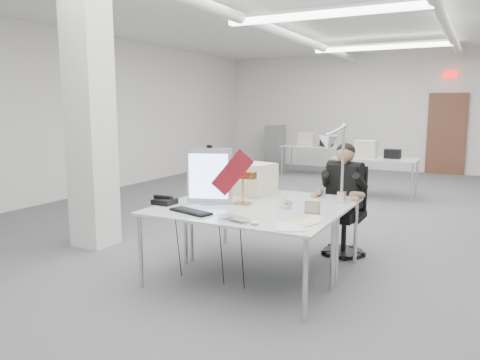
% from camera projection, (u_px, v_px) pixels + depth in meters
% --- Properties ---
extents(room_shell, '(10.04, 14.04, 3.24)m').
position_uv_depth(room_shell, '(325.00, 111.00, 6.58)').
color(room_shell, '#565658').
rests_on(room_shell, ground).
extents(desk_main, '(1.80, 0.90, 0.02)m').
position_uv_depth(desk_main, '(236.00, 214.00, 4.43)').
color(desk_main, silver).
rests_on(desk_main, room_shell).
extents(desk_second, '(1.80, 0.90, 0.02)m').
position_uv_depth(desk_second, '(273.00, 198.00, 5.22)').
color(desk_second, silver).
rests_on(desk_second, room_shell).
extents(bg_desk_a, '(1.60, 0.80, 0.02)m').
position_uv_depth(bg_desk_a, '(376.00, 159.00, 9.17)').
color(bg_desk_a, silver).
rests_on(bg_desk_a, room_shell).
extents(bg_desk_b, '(1.60, 0.80, 0.02)m').
position_uv_depth(bg_desk_b, '(314.00, 146.00, 12.01)').
color(bg_desk_b, silver).
rests_on(bg_desk_b, room_shell).
extents(filing_cabinet, '(0.45, 0.55, 1.20)m').
position_uv_depth(filing_cabinet, '(275.00, 145.00, 14.07)').
color(filing_cabinet, gray).
rests_on(filing_cabinet, room_shell).
extents(office_chair, '(0.61, 0.61, 1.06)m').
position_uv_depth(office_chair, '(344.00, 211.00, 5.53)').
color(office_chair, black).
rests_on(office_chair, room_shell).
extents(seated_person, '(0.55, 0.64, 0.85)m').
position_uv_depth(seated_person, '(344.00, 181.00, 5.43)').
color(seated_person, black).
rests_on(seated_person, office_chair).
extents(monitor, '(0.46, 0.21, 0.58)m').
position_uv_depth(monitor, '(210.00, 176.00, 4.83)').
color(monitor, '#BCBBC1').
rests_on(monitor, desk_main).
extents(pennant, '(0.44, 0.10, 0.48)m').
position_uv_depth(pennant, '(232.00, 173.00, 4.66)').
color(pennant, maroon).
rests_on(pennant, monitor).
extents(keyboard, '(0.48, 0.27, 0.02)m').
position_uv_depth(keyboard, '(191.00, 212.00, 4.45)').
color(keyboard, black).
rests_on(keyboard, desk_main).
extents(laptop, '(0.40, 0.32, 0.03)m').
position_uv_depth(laptop, '(230.00, 219.00, 4.13)').
color(laptop, silver).
rests_on(laptop, desk_main).
extents(mouse, '(0.10, 0.08, 0.03)m').
position_uv_depth(mouse, '(254.00, 223.00, 4.00)').
color(mouse, silver).
rests_on(mouse, desk_main).
extents(bankers_lamp, '(0.31, 0.16, 0.34)m').
position_uv_depth(bankers_lamp, '(243.00, 188.00, 4.83)').
color(bankers_lamp, gold).
rests_on(bankers_lamp, desk_main).
extents(desk_phone, '(0.21, 0.19, 0.05)m').
position_uv_depth(desk_phone, '(165.00, 202.00, 4.84)').
color(desk_phone, black).
rests_on(desk_phone, desk_main).
extents(picture_frame_left, '(0.14, 0.04, 0.11)m').
position_uv_depth(picture_frame_left, '(197.00, 197.00, 4.94)').
color(picture_frame_left, '#B37A4D').
rests_on(picture_frame_left, desk_main).
extents(picture_frame_right, '(0.15, 0.06, 0.12)m').
position_uv_depth(picture_frame_right, '(312.00, 207.00, 4.41)').
color(picture_frame_right, '#B6854E').
rests_on(picture_frame_right, desk_main).
extents(desk_clock, '(0.11, 0.05, 0.11)m').
position_uv_depth(desk_clock, '(287.00, 204.00, 4.62)').
color(desk_clock, '#B4B4B9').
rests_on(desk_clock, desk_main).
extents(paper_stack_a, '(0.35, 0.39, 0.01)m').
position_uv_depth(paper_stack_a, '(289.00, 226.00, 3.93)').
color(paper_stack_a, silver).
rests_on(paper_stack_a, desk_main).
extents(paper_stack_b, '(0.27, 0.31, 0.01)m').
position_uv_depth(paper_stack_b, '(306.00, 222.00, 4.07)').
color(paper_stack_b, '#ECDE8D').
rests_on(paper_stack_b, desk_main).
extents(paper_stack_c, '(0.22, 0.22, 0.01)m').
position_uv_depth(paper_stack_c, '(315.00, 218.00, 4.24)').
color(paper_stack_c, silver).
rests_on(paper_stack_c, desk_main).
extents(beige_monitor, '(0.47, 0.46, 0.36)m').
position_uv_depth(beige_monitor, '(255.00, 179.00, 5.32)').
color(beige_monitor, beige).
rests_on(beige_monitor, desk_second).
extents(architect_lamp, '(0.29, 0.66, 0.83)m').
position_uv_depth(architect_lamp, '(336.00, 166.00, 4.63)').
color(architect_lamp, '#B3B4B7').
rests_on(architect_lamp, desk_second).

